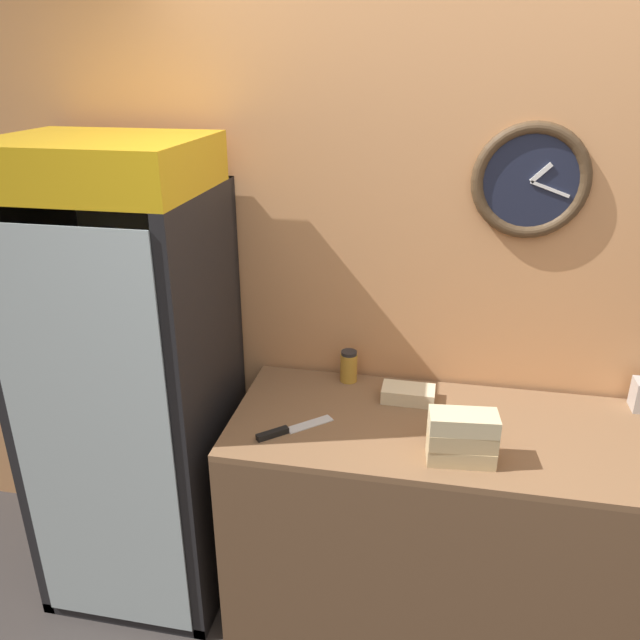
% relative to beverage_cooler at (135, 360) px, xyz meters
% --- Properties ---
extents(wall_back, '(5.20, 0.10, 2.70)m').
position_rel_beverage_cooler_xyz_m(wall_back, '(1.33, 0.34, 0.31)').
color(wall_back, tan).
rests_on(wall_back, ground_plane).
extents(prep_counter, '(1.76, 0.68, 0.92)m').
position_rel_beverage_cooler_xyz_m(prep_counter, '(1.33, -0.06, -0.59)').
color(prep_counter, brown).
rests_on(prep_counter, ground_plane).
extents(beverage_cooler, '(0.72, 0.67, 1.93)m').
position_rel_beverage_cooler_xyz_m(beverage_cooler, '(0.00, 0.00, 0.00)').
color(beverage_cooler, black).
rests_on(beverage_cooler, ground_plane).
extents(sandwich_stack_bottom, '(0.23, 0.13, 0.06)m').
position_rel_beverage_cooler_xyz_m(sandwich_stack_bottom, '(1.29, -0.26, -0.10)').
color(sandwich_stack_bottom, tan).
rests_on(sandwich_stack_bottom, prep_counter).
extents(sandwich_stack_middle, '(0.23, 0.13, 0.06)m').
position_rel_beverage_cooler_xyz_m(sandwich_stack_middle, '(1.29, -0.26, -0.04)').
color(sandwich_stack_middle, tan).
rests_on(sandwich_stack_middle, sandwich_stack_bottom).
extents(sandwich_stack_top, '(0.23, 0.13, 0.06)m').
position_rel_beverage_cooler_xyz_m(sandwich_stack_top, '(1.29, -0.26, 0.03)').
color(sandwich_stack_top, beige).
rests_on(sandwich_stack_top, sandwich_stack_middle).
extents(sandwich_flat_left, '(0.21, 0.12, 0.06)m').
position_rel_beverage_cooler_xyz_m(sandwich_flat_left, '(1.09, 0.11, -0.10)').
color(sandwich_flat_left, beige).
rests_on(sandwich_flat_left, prep_counter).
extents(chefs_knife, '(0.25, 0.23, 0.02)m').
position_rel_beverage_cooler_xyz_m(chefs_knife, '(0.67, -0.21, -0.12)').
color(chefs_knife, silver).
rests_on(chefs_knife, prep_counter).
extents(condiment_jar, '(0.07, 0.07, 0.13)m').
position_rel_beverage_cooler_xyz_m(condiment_jar, '(0.84, 0.23, -0.06)').
color(condiment_jar, gold).
rests_on(condiment_jar, prep_counter).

